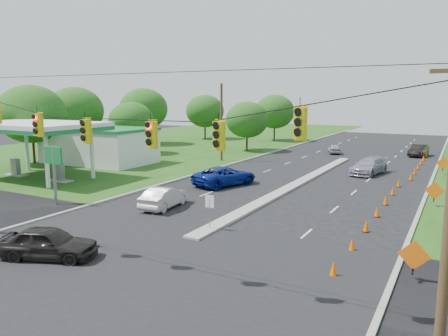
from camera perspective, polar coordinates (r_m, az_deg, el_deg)
The scene contains 39 objects.
ground at distance 20.34m, azimuth -10.68°, elevation -12.52°, with size 160.00×160.00×0.00m, color black.
grass_left at distance 54.96m, azimuth -21.84°, elevation 0.80°, with size 40.00×160.00×0.06m, color #1E4714.
cross_street at distance 20.34m, azimuth -10.68°, elevation -12.52°, with size 160.00×14.00×0.02m, color black.
curb_left at distance 50.31m, azimuth 2.06°, elevation 0.74°, with size 0.25×110.00×0.16m, color gray.
curb_right at distance 45.19m, azimuth 25.64°, elevation -1.17°, with size 0.25×110.00×0.16m, color gray.
median at distance 38.26m, azimuth 9.59°, elevation -2.12°, with size 1.00×34.00×0.18m, color gray.
median_sign at distance 24.57m, azimuth -1.89°, elevation -4.93°, with size 0.55×0.06×2.05m.
signal_span at distance 18.35m, azimuth -13.24°, elevation 1.12°, with size 25.60×0.32×9.00m.
utility_pole_far_left at distance 50.95m, azimuth -0.33°, elevation 5.94°, with size 0.28×0.28×9.00m, color #422D1C.
gas_station at distance 50.10m, azimuth -17.15°, elevation 3.26°, with size 18.40×19.70×5.20m.
cone_0 at distance 19.40m, azimuth 14.11°, elevation -12.63°, with size 0.32×0.32×0.70m, color #FF5900.
cone_1 at distance 22.61m, azimuth 16.39°, elevation -9.53°, with size 0.32×0.32×0.70m, color #FF5900.
cone_2 at distance 25.90m, azimuth 18.06°, elevation -7.20°, with size 0.32×0.32×0.70m, color #FF5900.
cone_3 at distance 29.23m, azimuth 19.35°, elevation -5.39°, with size 0.32×0.32×0.70m, color #FF5900.
cone_4 at distance 32.60m, azimuth 20.36°, elevation -3.95°, with size 0.32×0.32×0.70m, color #FF5900.
cone_5 at distance 36.00m, azimuth 21.18°, elevation -2.79°, with size 0.32×0.32×0.70m, color #FF5900.
cone_6 at distance 39.41m, azimuth 21.86°, elevation -1.82°, with size 0.32×0.32×0.70m, color #FF5900.
cone_7 at distance 42.78m, azimuth 23.23°, elevation -1.07°, with size 0.32×0.32×0.70m, color #FF5900.
cone_8 at distance 46.22m, azimuth 23.65°, elevation -0.37°, with size 0.32×0.32×0.70m, color #FF5900.
cone_9 at distance 49.67m, azimuth 24.02°, elevation 0.23°, with size 0.32×0.32×0.70m, color #FF5900.
cone_10 at distance 53.13m, azimuth 24.34°, elevation 0.75°, with size 0.32×0.32×0.70m, color #FF5900.
cone_11 at distance 56.59m, azimuth 24.62°, elevation 1.21°, with size 0.32×0.32×0.70m, color #FF5900.
cone_12 at distance 60.06m, azimuth 24.87°, elevation 1.62°, with size 0.32×0.32×0.70m, color #FF5900.
work_sign_0 at distance 19.64m, azimuth 23.57°, elevation -10.56°, with size 1.27×0.58×1.37m.
work_sign_1 at distance 33.17m, azimuth 25.80°, elevation -2.77°, with size 1.27×0.58×1.37m.
work_sign_2 at distance 46.97m, azimuth 26.72°, elevation 0.47°, with size 1.27×0.58×1.37m.
tree_1 at distance 53.23m, azimuth -23.87°, elevation 6.46°, with size 7.56×7.56×8.82m.
tree_2 at distance 58.68m, azimuth -12.02°, elevation 6.03°, with size 5.88×5.88×6.86m.
tree_3 at distance 70.15m, azimuth -10.47°, elevation 7.60°, with size 7.56×7.56×8.82m.
tree_4 at distance 77.71m, azimuth -2.51°, elevation 7.44°, with size 6.72×6.72×7.84m.
tree_5 at distance 60.52m, azimuth 3.02°, elevation 6.31°, with size 5.88×5.88×6.86m.
tree_6 at distance 75.02m, azimuth 6.63°, elevation 7.32°, with size 6.72×6.72×7.84m.
tree_14 at distance 62.74m, azimuth -18.86°, elevation 7.07°, with size 7.56×7.56×8.82m.
black_sedan at distance 22.18m, azimuth -21.97°, elevation -9.07°, with size 1.82×4.51×1.54m, color black.
white_sedan at distance 30.08m, azimuth -7.78°, elevation -3.80°, with size 1.54×4.40×1.45m, color #BDB5B2.
blue_pickup at distance 37.25m, azimuth 0.12°, elevation -1.03°, with size 2.68×5.82×1.62m, color navy.
silver_car_far at distance 44.77m, azimuth 18.37°, elevation 0.20°, with size 2.19×5.38×1.56m, color #938DA6.
silver_car_oncoming at distance 59.91m, azimuth 14.20°, elevation 2.45°, with size 1.49×3.71×1.26m, color #9A99AC.
dark_car_receding at distance 60.65m, azimuth 24.08°, elevation 2.12°, with size 1.60×4.58×1.51m, color black.
Camera 1 is at (12.10, -14.51, 7.51)m, focal length 35.00 mm.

